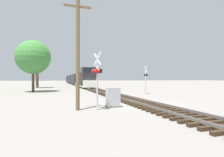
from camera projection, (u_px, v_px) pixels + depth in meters
ground_plane at (137, 103)px, 15.00m from camera, size 400.00×400.00×0.00m
rail_track_bed at (137, 101)px, 15.00m from camera, size 2.60×160.00×0.31m
freight_train at (75, 79)px, 64.41m from camera, size 2.96×63.13×4.51m
crossing_signal_near at (97, 74)px, 11.65m from camera, size 0.56×1.01×3.87m
crossing_signal_far at (146, 77)px, 23.95m from camera, size 0.48×1.01×3.88m
relay_cabinet at (113, 97)px, 12.79m from camera, size 1.07×0.66×1.44m
utility_pole at (78, 51)px, 11.52m from camera, size 1.80×0.26×7.47m
tree_far_right at (33, 57)px, 27.63m from camera, size 5.35×5.35×8.20m
tree_mid_background at (37, 58)px, 39.94m from camera, size 4.31×4.31×9.06m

